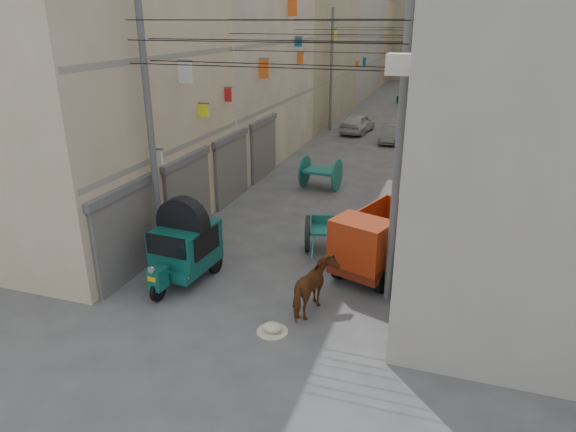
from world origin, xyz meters
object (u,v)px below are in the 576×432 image
at_px(auto_rickshaw, 184,243).
at_px(distant_car_white, 358,123).
at_px(mini_truck, 374,246).
at_px(horse, 315,288).
at_px(distant_car_grey, 390,134).
at_px(distant_car_green, 410,99).
at_px(feed_sack, 272,327).
at_px(tonga_cart, 325,233).
at_px(second_cart, 321,172).

bearing_deg(auto_rickshaw, distant_car_white, 92.32).
distance_m(mini_truck, horse, 2.86).
height_order(distant_car_white, distant_car_grey, distant_car_white).
relative_size(horse, distant_car_green, 0.40).
bearing_deg(distant_car_white, auto_rickshaw, 95.28).
height_order(mini_truck, feed_sack, mini_truck).
bearing_deg(distant_car_grey, tonga_cart, -90.90).
distance_m(auto_rickshaw, second_cart, 9.89).
relative_size(horse, distant_car_grey, 0.54).
distance_m(auto_rickshaw, mini_truck, 5.65).
bearing_deg(distant_car_grey, distant_car_green, 89.69).
height_order(feed_sack, distant_car_green, distant_car_green).
distance_m(auto_rickshaw, distant_car_grey, 20.63).
height_order(tonga_cart, second_cart, second_cart).
bearing_deg(tonga_cart, distant_car_grey, 76.77).
bearing_deg(distant_car_green, distant_car_grey, 72.34).
bearing_deg(distant_car_green, auto_rickshaw, 66.41).
xyz_separation_m(feed_sack, horse, (0.74, 1.22, 0.61)).
distance_m(second_cart, horse, 10.72).
distance_m(distant_car_grey, distant_car_green, 15.15).
bearing_deg(horse, auto_rickshaw, -0.94).
height_order(auto_rickshaw, mini_truck, mini_truck).
xyz_separation_m(mini_truck, distant_car_grey, (-2.05, 18.38, -0.45)).
bearing_deg(mini_truck, second_cart, 134.96).
distance_m(feed_sack, distant_car_white, 24.53).
bearing_deg(distant_car_green, mini_truck, 75.15).
relative_size(tonga_cart, horse, 1.67).
distance_m(mini_truck, feed_sack, 4.35).
bearing_deg(auto_rickshaw, horse, -4.47).
bearing_deg(tonga_cart, horse, -93.12).
distance_m(auto_rickshaw, distant_car_white, 22.55).
bearing_deg(distant_car_white, second_cart, 100.75).
bearing_deg(feed_sack, distant_car_green, 90.80).
bearing_deg(second_cart, mini_truck, -59.48).
bearing_deg(second_cart, tonga_cart, -69.07).
distance_m(mini_truck, second_cart, 8.64).
distance_m(mini_truck, distant_car_green, 33.61).
xyz_separation_m(tonga_cart, horse, (0.73, -3.84, 0.09)).
bearing_deg(distant_car_green, feed_sack, 71.88).
bearing_deg(distant_car_white, distant_car_green, -92.39).
height_order(tonga_cart, distant_car_grey, tonga_cart).
distance_m(auto_rickshaw, distant_car_green, 35.63).
bearing_deg(feed_sack, mini_truck, 64.07).
relative_size(auto_rickshaw, distant_car_green, 0.65).
height_order(mini_truck, distant_car_green, mini_truck).
bearing_deg(second_cart, horse, -71.03).
distance_m(feed_sack, horse, 1.55).
xyz_separation_m(horse, distant_car_white, (-3.44, 23.16, -0.07)).
relative_size(tonga_cart, distant_car_grey, 0.90).
height_order(horse, distant_car_white, horse).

